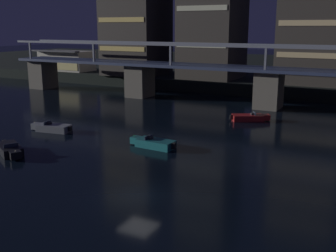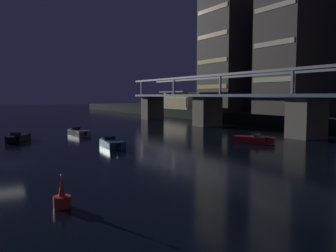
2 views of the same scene
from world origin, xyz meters
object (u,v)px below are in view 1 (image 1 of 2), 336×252
at_px(speedboat_near_center, 10,150).
at_px(speedboat_mid_left, 154,143).
at_px(tower_west_low, 136,5).
at_px(speedboat_mid_center, 52,128).
at_px(waterfront_pavilion, 66,61).
at_px(tower_central, 319,6).
at_px(speedboat_near_right, 249,118).
at_px(river_bridge, 269,81).

bearing_deg(speedboat_near_center, speedboat_mid_left, 36.60).
relative_size(tower_west_low, speedboat_mid_center, 5.39).
bearing_deg(waterfront_pavilion, tower_central, 2.58).
distance_m(tower_west_low, speedboat_near_center, 51.80).
bearing_deg(speedboat_near_right, river_bridge, 90.26).
height_order(tower_west_low, speedboat_mid_center, tower_west_low).
height_order(tower_central, waterfront_pavilion, tower_central).
height_order(tower_west_low, tower_central, tower_west_low).
xyz_separation_m(speedboat_near_center, speedboat_near_right, (16.32, 24.57, 0.00)).
bearing_deg(speedboat_mid_center, speedboat_mid_left, -0.70).
height_order(river_bridge, waterfront_pavilion, river_bridge).
bearing_deg(speedboat_mid_left, speedboat_near_center, -143.40).
xyz_separation_m(speedboat_near_center, speedboat_mid_center, (-2.55, 8.49, 0.00)).
relative_size(speedboat_near_center, speedboat_mid_left, 0.93).
height_order(river_bridge, speedboat_mid_left, river_bridge).
xyz_separation_m(tower_west_low, tower_central, (35.26, 1.47, -0.89)).
relative_size(river_bridge, waterfront_pavilion, 7.75).
height_order(tower_west_low, waterfront_pavilion, tower_west_low).
bearing_deg(speedboat_mid_center, river_bridge, 53.80).
relative_size(river_bridge, speedboat_mid_left, 18.41).
height_order(waterfront_pavilion, speedboat_mid_center, waterfront_pavilion).
bearing_deg(speedboat_mid_center, speedboat_near_center, -73.30).
xyz_separation_m(tower_central, speedboat_near_right, (-4.09, -23.97, -14.85)).
xyz_separation_m(speedboat_near_right, speedboat_mid_left, (-5.12, -16.24, 0.00)).
bearing_deg(tower_west_low, speedboat_near_right, -35.82).
xyz_separation_m(waterfront_pavilion, speedboat_near_center, (33.10, -46.12, -4.02)).
bearing_deg(speedboat_near_center, river_bridge, 64.55).
bearing_deg(speedboat_near_right, speedboat_near_center, -123.60).
bearing_deg(tower_west_low, speedboat_near_center, -72.49).
bearing_deg(waterfront_pavilion, speedboat_near_center, -54.34).
distance_m(tower_west_low, speedboat_near_right, 41.54).
xyz_separation_m(waterfront_pavilion, speedboat_mid_center, (30.55, -37.63, -4.02)).
xyz_separation_m(tower_west_low, speedboat_mid_left, (26.06, -38.74, -15.74)).
bearing_deg(speedboat_near_right, waterfront_pavilion, 156.43).
relative_size(waterfront_pavilion, speedboat_mid_left, 2.38).
height_order(speedboat_near_right, speedboat_mid_left, same).
bearing_deg(tower_west_low, speedboat_mid_center, -72.31).
bearing_deg(waterfront_pavilion, speedboat_near_right, -23.57).
distance_m(tower_central, speedboat_near_right, 28.49).
relative_size(speedboat_near_center, speedboat_mid_center, 0.93).
bearing_deg(waterfront_pavilion, speedboat_mid_left, -40.47).
bearing_deg(speedboat_near_center, tower_central, 67.19).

